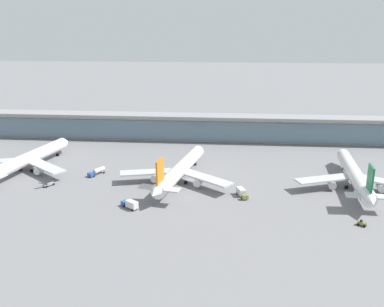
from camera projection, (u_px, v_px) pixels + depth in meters
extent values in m
plane|color=slate|center=(189.00, 180.00, 176.52)|extent=(1200.00, 1200.00, 0.00)
cylinder|color=white|center=(29.00, 158.00, 187.49)|extent=(16.67, 53.60, 5.65)
cone|color=white|center=(65.00, 142.00, 214.05)|extent=(6.47, 6.13, 5.54)
cube|color=black|center=(62.00, 142.00, 210.80)|extent=(4.63, 3.17, 0.68)
cube|color=#B7BABF|center=(45.00, 166.00, 179.91)|extent=(23.04, 19.91, 0.68)
cylinder|color=silver|center=(4.00, 166.00, 185.91)|extent=(3.90, 4.65, 3.12)
cylinder|color=silver|center=(39.00, 170.00, 180.77)|extent=(3.90, 4.65, 3.12)
cylinder|color=black|center=(20.00, 169.00, 187.07)|extent=(1.43, 1.58, 1.36)
cylinder|color=black|center=(32.00, 171.00, 185.34)|extent=(1.43, 1.58, 1.36)
cylinder|color=black|center=(58.00, 155.00, 208.47)|extent=(1.43, 1.58, 1.36)
cylinder|color=white|center=(181.00, 169.00, 173.65)|extent=(16.54, 53.61, 5.65)
cone|color=white|center=(199.00, 150.00, 200.23)|extent=(6.47, 6.12, 5.54)
cone|color=white|center=(155.00, 193.00, 147.16)|extent=(6.25, 7.13, 5.09)
cube|color=black|center=(198.00, 150.00, 196.98)|extent=(4.63, 3.16, 0.68)
cube|color=#B7BABF|center=(150.00, 172.00, 172.79)|extent=(25.15, 12.00, 0.68)
cube|color=#B7BABF|center=(206.00, 178.00, 166.09)|extent=(23.06, 19.87, 0.68)
cylinder|color=silver|center=(156.00, 178.00, 172.05)|extent=(3.89, 4.65, 3.12)
cylinder|color=silver|center=(198.00, 182.00, 166.95)|extent=(3.89, 4.65, 3.12)
cube|color=orange|center=(160.00, 171.00, 149.68)|extent=(2.07, 6.82, 8.77)
cube|color=#B7BABF|center=(159.00, 188.00, 150.67)|extent=(16.14, 7.40, 0.49)
cylinder|color=black|center=(172.00, 181.00, 173.22)|extent=(1.42, 1.58, 1.36)
cylinder|color=black|center=(186.00, 182.00, 171.50)|extent=(1.42, 1.58, 1.36)
cylinder|color=black|center=(195.00, 164.00, 194.64)|extent=(1.42, 1.58, 1.36)
cylinder|color=white|center=(354.00, 174.00, 167.44)|extent=(10.37, 53.88, 5.65)
cone|color=white|center=(342.00, 153.00, 194.77)|extent=(5.97, 5.56, 5.54)
cone|color=white|center=(371.00, 201.00, 140.20)|extent=(5.62, 6.64, 5.09)
cube|color=black|center=(344.00, 153.00, 191.44)|extent=(4.43, 2.70, 0.68)
cube|color=#B7BABF|center=(325.00, 179.00, 165.12)|extent=(24.98, 14.52, 0.68)
cylinder|color=silver|center=(332.00, 184.00, 164.67)|extent=(3.47, 4.35, 3.12)
cylinder|color=silver|center=(381.00, 187.00, 161.61)|extent=(3.47, 4.35, 3.12)
cube|color=#14703D|center=(370.00, 178.00, 142.84)|extent=(1.28, 6.85, 8.77)
cube|color=#B7BABF|center=(369.00, 196.00, 143.81)|extent=(15.91, 5.65, 0.49)
cylinder|color=black|center=(346.00, 187.00, 166.59)|extent=(1.29, 1.46, 1.36)
cylinder|color=black|center=(363.00, 188.00, 165.56)|extent=(1.29, 1.46, 1.36)
cylinder|color=black|center=(344.00, 168.00, 188.99)|extent=(1.29, 1.46, 1.36)
cube|color=#234C9E|center=(125.00, 203.00, 150.43)|extent=(2.82, 2.92, 1.50)
cube|color=black|center=(123.00, 202.00, 150.85)|extent=(1.33, 1.73, 0.70)
cube|color=silver|center=(132.00, 204.00, 147.64)|extent=(5.06, 4.59, 2.50)
cylinder|color=black|center=(124.00, 206.00, 149.39)|extent=(0.89, 0.76, 0.90)
cylinder|color=black|center=(128.00, 204.00, 150.90)|extent=(0.89, 0.76, 0.90)
cylinder|color=black|center=(133.00, 210.00, 146.35)|extent=(0.89, 0.76, 0.90)
cylinder|color=black|center=(137.00, 208.00, 147.86)|extent=(0.89, 0.76, 0.90)
cube|color=gray|center=(49.00, 184.00, 169.39)|extent=(4.13, 5.01, 0.60)
cube|color=black|center=(43.00, 183.00, 167.24)|extent=(2.91, 3.81, 1.72)
cylinder|color=black|center=(46.00, 187.00, 167.72)|extent=(0.73, 0.91, 0.90)
cylinder|color=black|center=(44.00, 186.00, 168.70)|extent=(0.73, 0.91, 0.90)
cylinder|color=black|center=(54.00, 184.00, 170.26)|extent=(0.73, 0.91, 0.90)
cylinder|color=black|center=(51.00, 183.00, 171.23)|extent=(0.73, 0.91, 0.90)
cube|color=olive|center=(362.00, 223.00, 135.46)|extent=(3.17, 2.73, 0.90)
cube|color=black|center=(361.00, 221.00, 135.39)|extent=(0.96, 0.96, 0.70)
cylinder|color=black|center=(366.00, 225.00, 135.59)|extent=(0.92, 0.71, 0.90)
cylinder|color=black|center=(364.00, 226.00, 134.49)|extent=(0.92, 0.71, 0.90)
cylinder|color=black|center=(359.00, 223.00, 136.69)|extent=(0.92, 0.71, 0.90)
cylinder|color=black|center=(358.00, 225.00, 135.59)|extent=(0.92, 0.71, 0.90)
cube|color=#234C9E|center=(91.00, 174.00, 179.19)|extent=(3.09, 2.96, 1.50)
cylinder|color=silver|center=(99.00, 170.00, 182.68)|extent=(4.71, 5.87, 2.10)
cylinder|color=black|center=(94.00, 176.00, 179.52)|extent=(0.71, 0.91, 0.90)
cylinder|color=black|center=(91.00, 175.00, 180.76)|extent=(0.71, 0.91, 0.90)
cylinder|color=black|center=(104.00, 172.00, 183.91)|extent=(0.71, 0.91, 0.90)
cylinder|color=black|center=(101.00, 171.00, 185.15)|extent=(0.71, 0.91, 0.90)
cube|color=olive|center=(245.00, 197.00, 155.72)|extent=(2.78, 2.48, 1.50)
cube|color=black|center=(246.00, 197.00, 154.89)|extent=(1.99, 0.82, 0.70)
cube|color=silver|center=(241.00, 191.00, 159.31)|extent=(3.74, 5.11, 2.50)
cylinder|color=black|center=(247.00, 198.00, 156.94)|extent=(0.57, 0.94, 0.90)
cylinder|color=black|center=(242.00, 198.00, 156.41)|extent=(0.57, 0.94, 0.90)
cylinder|color=black|center=(242.00, 193.00, 161.37)|extent=(0.57, 0.94, 0.90)
cylinder|color=black|center=(237.00, 193.00, 160.84)|extent=(0.57, 0.94, 0.90)
cube|color=beige|center=(200.00, 128.00, 235.73)|extent=(261.44, 8.00, 14.00)
cube|color=slate|center=(199.00, 131.00, 231.85)|extent=(256.21, 0.50, 11.20)
cube|color=gray|center=(199.00, 116.00, 231.58)|extent=(266.67, 12.80, 1.20)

